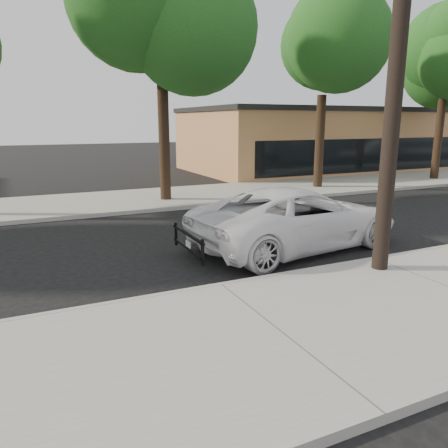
{
  "coord_description": "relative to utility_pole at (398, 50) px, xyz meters",
  "views": [
    {
      "loc": [
        -3.42,
        -9.58,
        3.32
      ],
      "look_at": [
        0.74,
        -0.67,
        1.0
      ],
      "focal_mm": 35.0,
      "sensor_mm": 36.0,
      "label": 1
    }
  ],
  "objects": [
    {
      "name": "near_sidewalk",
      "position": [
        -3.6,
        -1.6,
        -4.62
      ],
      "size": [
        90.0,
        4.4,
        0.15
      ],
      "primitive_type": "cube",
      "color": "gray",
      "rests_on": "ground"
    },
    {
      "name": "ground",
      "position": [
        -3.6,
        2.7,
        -4.7
      ],
      "size": [
        120.0,
        120.0,
        0.0
      ],
      "primitive_type": "plane",
      "color": "black",
      "rests_on": "ground"
    },
    {
      "name": "building_main",
      "position": [
        12.4,
        18.7,
        -2.7
      ],
      "size": [
        18.0,
        10.0,
        4.0
      ],
      "primitive_type": "cube",
      "color": "#A77545",
      "rests_on": "ground"
    },
    {
      "name": "utility_pole",
      "position": [
        0.0,
        0.0,
        0.0
      ],
      "size": [
        1.4,
        0.34,
        9.0
      ],
      "color": "black",
      "rests_on": "near_sidewalk"
    },
    {
      "name": "tree_d",
      "position": [
        6.6,
        10.65,
        1.67
      ],
      "size": [
        4.5,
        4.35,
        8.75
      ],
      "color": "black",
      "rests_on": "far_sidewalk"
    },
    {
      "name": "curb_near",
      "position": [
        -3.6,
        0.6,
        -4.62
      ],
      "size": [
        90.0,
        0.12,
        0.16
      ],
      "primitive_type": "cube",
      "color": "#9E9B93",
      "rests_on": "ground"
    },
    {
      "name": "police_cruiser",
      "position": [
        -0.47,
        2.58,
        -3.88
      ],
      "size": [
        6.17,
        3.47,
        1.63
      ],
      "primitive_type": "imported",
      "rotation": [
        0.0,
        0.0,
        1.71
      ],
      "color": "white",
      "rests_on": "ground"
    },
    {
      "name": "tree_c",
      "position": [
        -1.38,
        10.34,
        2.21
      ],
      "size": [
        4.96,
        4.8,
        9.55
      ],
      "color": "black",
      "rests_on": "far_sidewalk"
    },
    {
      "name": "far_sidewalk",
      "position": [
        -3.6,
        11.2,
        -4.62
      ],
      "size": [
        90.0,
        5.0,
        0.15
      ],
      "primitive_type": "cube",
      "color": "gray",
      "rests_on": "ground"
    }
  ]
}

